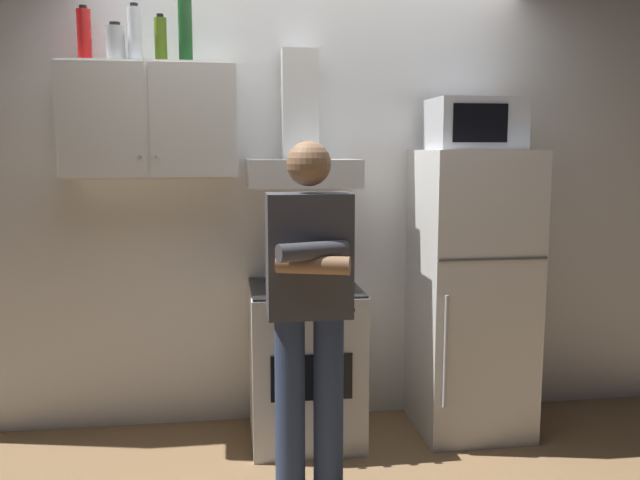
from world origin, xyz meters
name	(u,v)px	position (x,y,z in m)	size (l,w,h in m)	color
ground_plane	(320,456)	(0.00, 0.00, 0.00)	(7.00, 7.00, 0.00)	olive
back_wall_tiled	(306,193)	(0.00, 0.60, 1.35)	(4.80, 0.10, 2.70)	white
upper_cabinet	(151,121)	(-0.85, 0.37, 1.75)	(0.90, 0.37, 0.60)	white
stove_oven	(305,362)	(-0.05, 0.25, 0.43)	(0.60, 0.62, 0.87)	white
range_hood	(301,150)	(-0.05, 0.38, 1.60)	(0.60, 0.44, 0.75)	white
refrigerator	(471,292)	(0.90, 0.25, 0.80)	(0.60, 0.62, 1.60)	silver
microwave	(475,124)	(0.90, 0.27, 1.74)	(0.48, 0.37, 0.28)	#B7BABF
person_standing	(309,305)	(-0.10, -0.36, 0.90)	(0.38, 0.33, 1.64)	navy
bottle_olive_oil	(161,40)	(-0.78, 0.34, 2.17)	(0.06, 0.06, 0.24)	#4C6B19
bottle_wine_green	(185,30)	(-0.66, 0.34, 2.22)	(0.07, 0.07, 0.35)	#19471E
bottle_canister_steel	(116,44)	(-1.01, 0.36, 2.14)	(0.10, 0.10, 0.20)	#B2B5BA
bottle_vodka_clear	(135,34)	(-0.91, 0.34, 2.19)	(0.07, 0.07, 0.29)	silver
bottle_soda_red	(84,36)	(-1.18, 0.41, 2.19)	(0.07, 0.07, 0.29)	red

